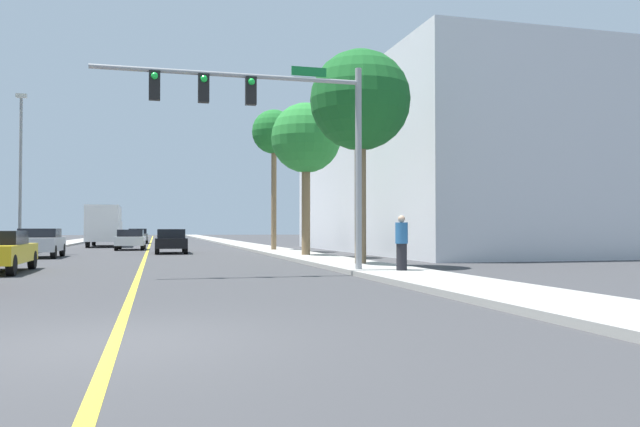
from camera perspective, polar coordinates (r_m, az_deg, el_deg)
name	(u,v)px	position (r m, az deg, el deg)	size (l,w,h in m)	color
ground	(149,247)	(50.19, -15.33, -2.95)	(192.00, 192.00, 0.00)	#38383A
sidewalk_left	(44,247)	(50.82, -23.83, -2.78)	(2.58, 168.00, 0.15)	#9E9B93
sidewalk_right	(246,245)	(50.67, -6.80, -2.89)	(2.58, 168.00, 0.15)	#9E9B93
lane_marking_center	(149,247)	(50.19, -15.33, -2.95)	(0.16, 144.00, 0.01)	yellow
building_right_near	(470,170)	(41.00, 13.54, 3.83)	(16.61, 24.95, 10.24)	silver
traffic_signal_mast	(275,117)	(19.16, -4.08, 8.76)	(8.08, 0.36, 6.29)	gray
street_lamp	(21,165)	(38.15, -25.64, 4.03)	(0.56, 0.28, 8.69)	gray
palm_near	(360,102)	(23.25, 3.69, 10.12)	(3.68, 3.68, 7.81)	brown
palm_mid	(306,139)	(30.59, -1.29, 6.77)	(3.39, 3.39, 7.38)	brown
palm_far	(274,134)	(38.35, -4.22, 7.25)	(2.68, 2.68, 8.50)	brown
car_silver	(39,242)	(33.43, -24.21, -2.40)	(1.96, 4.03, 1.42)	#BCBCC1
car_black	(171,241)	(36.82, -13.41, -2.45)	(1.81, 4.40, 1.38)	black
car_white	(131,239)	(43.54, -16.87, -2.26)	(1.90, 4.41, 1.35)	white
car_gray	(138,236)	(62.00, -16.27, -1.96)	(1.88, 4.58, 1.41)	slate
delivery_truck	(105,225)	(52.06, -19.04, -1.02)	(2.56, 8.85, 3.17)	silver
pedestrian	(402,243)	(19.11, 7.45, -2.67)	(0.38, 0.38, 1.67)	black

